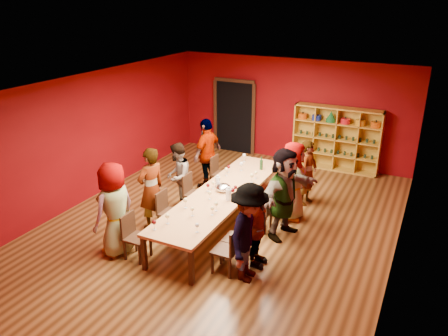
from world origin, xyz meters
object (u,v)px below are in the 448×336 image
Objects in this scene: shelving_unit at (337,136)px; person_right_2 at (284,193)px; chair_person_right_4 at (290,181)px; chair_person_left_4 at (218,171)px; chair_person_left_1 at (167,209)px; person_right_1 at (257,229)px; person_right_4 at (308,173)px; tasting_table at (223,194)px; person_left_2 at (178,176)px; person_right_3 at (293,181)px; chair_person_right_2 at (264,209)px; chair_person_left_0 at (133,234)px; person_right_0 at (249,233)px; chair_person_right_3 at (278,195)px; person_left_1 at (151,189)px; person_left_0 at (115,209)px; person_left_4 at (207,154)px; chair_person_right_1 at (240,237)px; spittoon_bowl at (223,188)px; chair_person_left_2 at (192,191)px; chair_person_right_0 at (229,248)px; wine_bottle at (261,165)px.

person_right_2 is at bearing -91.08° from shelving_unit.
chair_person_left_4 is at bearing -172.99° from chair_person_right_4.
person_right_1 is at bearing -8.67° from chair_person_left_1.
person_right_4 is at bearing 5.70° from chair_person_left_4.
tasting_table is 1.29m from person_left_2.
chair_person_right_2 is at bearing 151.35° from person_right_3.
chair_person_left_0 is 1.00× the size of chair_person_left_4.
person_right_1 is at bearing 0.70° from person_right_0.
person_left_2 is at bearing 51.70° from person_right_0.
person_right_4 is (0.08, 2.91, 0.03)m from person_right_1.
chair_person_left_0 is at bearing -122.83° from chair_person_right_3.
chair_person_left_1 is at bearing -90.00° from chair_person_left_4.
chair_person_right_4 is at bearing 156.11° from person_left_1.
person_right_0 is 2.47m from person_right_3.
person_left_0 reaches higher than person_right_1.
person_right_1 is (2.47, -2.69, -0.17)m from person_left_4.
person_right_2 is at bearing 125.68° from person_left_1.
chair_person_right_1 is at bearing 88.22° from person_right_1.
person_left_4 is at bearing 127.99° from tasting_table.
person_left_4 is at bearing -164.93° from person_left_1.
person_left_0 is 1.03× the size of person_left_1.
spittoon_bowl is (-1.27, 1.18, 0.08)m from person_right_1.
person_left_4 reaches higher than person_right_0.
chair_person_right_4 is (0.91, 1.78, -0.20)m from tasting_table.
chair_person_right_4 is at bearing 90.00° from chair_person_right_1.
chair_person_right_3 reaches higher than tasting_table.
chair_person_left_2 and chair_person_right_0 have the same top height.
person_right_2 is at bearing -172.73° from person_right_4.
spittoon_bowl is (1.25, 0.85, -0.07)m from person_left_1.
person_left_1 is 2.39m from chair_person_right_2.
tasting_table is 1.68m from person_right_1.
chair_person_left_4 is at bearing 124.12° from chair_person_right_1.
chair_person_right_2 is 2.73× the size of spittoon_bowl.
wine_bottle is at bearing 103.92° from chair_person_right_1.
wine_bottle reaches higher than chair_person_left_2.
person_left_1 is at bearing -147.84° from tasting_table.
person_left_4 is at bearing 76.60° from person_right_2.
person_left_4 reaches higher than chair_person_left_0.
person_left_0 is 2.60m from person_right_0.
chair_person_left_0 is 3.57m from person_right_3.
person_right_0 reaches higher than wine_bottle.
person_right_2 reaches higher than person_left_0.
chair_person_left_2 and chair_person_right_2 have the same top height.
person_left_0 reaches higher than chair_person_right_0.
chair_person_left_2 is at bearing 19.49° from person_left_4.
person_right_3 is (-0.04, 2.47, -0.01)m from person_right_0.
chair_person_left_1 is (0.39, 1.12, -0.42)m from person_left_0.
person_right_3 is at bearing 80.76° from chair_person_right_1.
spittoon_bowl is (-0.93, 1.18, 0.33)m from chair_person_right_1.
tasting_table is 1.46m from chair_person_right_1.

